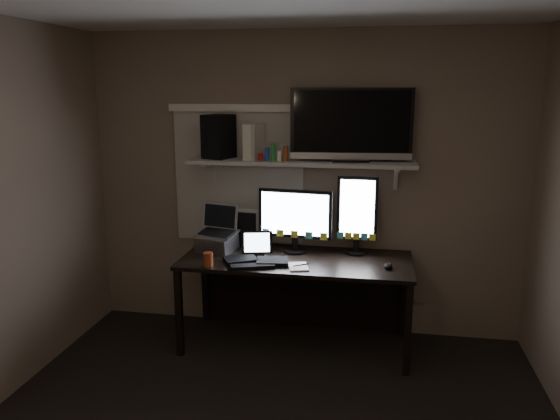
% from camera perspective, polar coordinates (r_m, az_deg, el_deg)
% --- Properties ---
extents(back_wall, '(3.60, 0.00, 3.60)m').
position_cam_1_polar(back_wall, '(4.54, 2.44, 2.61)').
color(back_wall, '#6F5F50').
rests_on(back_wall, floor).
extents(window_blinds, '(1.10, 0.02, 1.10)m').
position_cam_1_polar(window_blinds, '(4.62, -4.36, 3.40)').
color(window_blinds, beige).
rests_on(window_blinds, back_wall).
extents(desk, '(1.80, 0.75, 0.73)m').
position_cam_1_polar(desk, '(4.48, 1.93, -6.76)').
color(desk, black).
rests_on(desk, floor).
extents(wall_shelf, '(1.80, 0.35, 0.03)m').
position_cam_1_polar(wall_shelf, '(4.34, 2.16, 5.01)').
color(wall_shelf, '#B0B0AB').
rests_on(wall_shelf, back_wall).
extents(monitor_landscape, '(0.61, 0.13, 0.53)m').
position_cam_1_polar(monitor_landscape, '(4.40, 1.58, -1.09)').
color(monitor_landscape, black).
rests_on(monitor_landscape, desk).
extents(monitor_portrait, '(0.32, 0.08, 0.64)m').
position_cam_1_polar(monitor_portrait, '(4.39, 8.06, -0.50)').
color(monitor_portrait, black).
rests_on(monitor_portrait, desk).
extents(keyboard, '(0.54, 0.35, 0.03)m').
position_cam_1_polar(keyboard, '(4.21, -2.48, -5.29)').
color(keyboard, black).
rests_on(keyboard, desk).
extents(mouse, '(0.07, 0.11, 0.04)m').
position_cam_1_polar(mouse, '(4.15, 11.22, -5.75)').
color(mouse, black).
rests_on(mouse, desk).
extents(notepad, '(0.19, 0.23, 0.01)m').
position_cam_1_polar(notepad, '(4.10, 1.91, -5.95)').
color(notepad, silver).
rests_on(notepad, desk).
extents(tablet, '(0.26, 0.15, 0.21)m').
position_cam_1_polar(tablet, '(4.33, -2.37, -3.54)').
color(tablet, black).
rests_on(tablet, desk).
extents(file_sorter, '(0.26, 0.15, 0.31)m').
position_cam_1_polar(file_sorter, '(4.62, -3.92, -1.84)').
color(file_sorter, black).
rests_on(file_sorter, desk).
extents(laptop, '(0.38, 0.34, 0.37)m').
position_cam_1_polar(laptop, '(4.48, -6.67, -1.99)').
color(laptop, '#B5B6BA').
rests_on(laptop, desk).
extents(cup, '(0.09, 0.09, 0.11)m').
position_cam_1_polar(cup, '(4.14, -7.51, -5.14)').
color(cup, '#8F3A1A').
rests_on(cup, desk).
extents(sticky_notes, '(0.30, 0.24, 0.00)m').
position_cam_1_polar(sticky_notes, '(4.28, -2.63, -5.18)').
color(sticky_notes, '#F1F242').
rests_on(sticky_notes, desk).
extents(tv, '(0.95, 0.26, 0.56)m').
position_cam_1_polar(tv, '(4.28, 7.45, 8.79)').
color(tv, black).
rests_on(tv, wall_shelf).
extents(game_console, '(0.14, 0.25, 0.28)m').
position_cam_1_polar(game_console, '(4.40, -2.73, 7.18)').
color(game_console, silver).
rests_on(game_console, wall_shelf).
extents(speaker, '(0.26, 0.28, 0.35)m').
position_cam_1_polar(speaker, '(4.48, -6.43, 7.64)').
color(speaker, black).
rests_on(speaker, wall_shelf).
extents(bottles, '(0.23, 0.11, 0.14)m').
position_cam_1_polar(bottles, '(4.28, -0.72, 6.10)').
color(bottles, '#A50F0C').
rests_on(bottles, wall_shelf).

